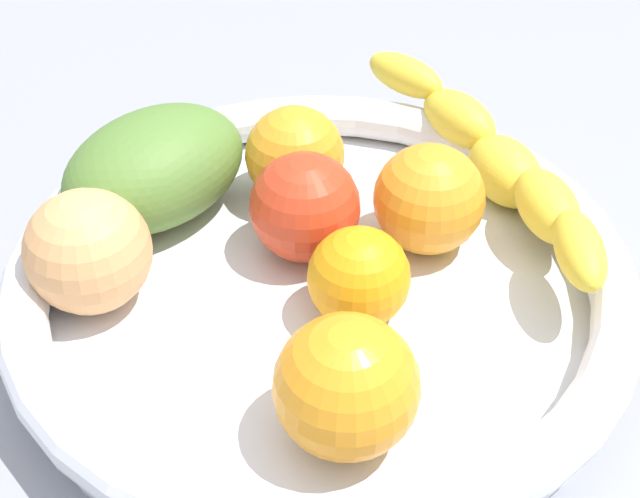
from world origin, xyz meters
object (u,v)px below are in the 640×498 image
Objects in this scene: orange_mid_left at (359,277)px; tomato_red at (305,207)px; peach_blush at (88,251)px; mango_green at (155,168)px; orange_front at (295,155)px; fruit_bowl at (320,284)px; banana_draped_left at (497,161)px; orange_mid_right at (429,199)px; orange_rear at (346,387)px.

tomato_red is (3.71, -4.84, 0.43)cm from orange_mid_left.
peach_blush reaches higher than mango_green.
fruit_bowl is at bearing 109.38° from orange_front.
fruit_bowl is 1.54× the size of banana_draped_left.
orange_mid_right reaches higher than banana_draped_left.
orange_rear is at bearing 154.76° from peach_blush.
banana_draped_left reaches higher than fruit_bowl.
orange_rear is at bearing 107.70° from orange_front.
fruit_bowl is at bearing -34.42° from orange_mid_left.
banana_draped_left is 12.26cm from orange_front.
orange_mid_left is at bearing -86.66° from orange_rear.
peach_blush is (21.18, 12.54, 0.49)cm from banana_draped_left.
mango_green reaches higher than banana_draped_left.
peach_blush reaches higher than orange_mid_left.
orange_front is 0.96× the size of tomato_red.
tomato_red is at bearing -52.56° from orange_mid_left.
mango_green is (10.80, -5.40, 2.79)cm from fruit_bowl.
fruit_bowl is 4.47cm from tomato_red.
orange_mid_right is at bearing 178.84° from mango_green.
orange_mid_right is at bearing -137.01° from fruit_bowl.
orange_rear is at bearing 79.68° from orange_mid_right.
banana_draped_left is 3.66× the size of orange_front.
fruit_bowl is 7.93cm from orange_mid_right.
orange_front is (12.15, 1.64, 0.16)cm from banana_draped_left.
fruit_bowl is 3.61cm from orange_mid_left.
orange_rear is at bearing 93.34° from orange_mid_left.
orange_mid_left is at bearing 145.58° from fruit_bowl.
orange_rear and peach_blush have the same top height.
orange_front is 0.90× the size of peach_blush.
peach_blush is (17.38, 7.67, 0.18)cm from orange_mid_right.
mango_green is (-1.14, -8.00, -0.14)cm from peach_blush.
fruit_bowl is 5.10× the size of orange_rear.
mango_green reaches higher than tomato_red.
orange_mid_right is (-5.44, -5.07, 2.76)cm from fruit_bowl.
peach_blush is at bearing 23.82° from orange_mid_right.
peach_blush is at bearing 50.38° from orange_front.
fruit_bowl is at bearing 153.46° from mango_green.
fruit_bowl is at bearing 47.11° from banana_draped_left.
orange_front is 0.95× the size of orange_mid_right.
fruit_bowl is at bearing 113.20° from tomato_red.
tomato_red is (1.40, -3.26, 2.72)cm from fruit_bowl.
banana_draped_left is at bearing -167.23° from mango_green.
fruit_bowl is 12.57cm from peach_blush.
orange_front is (2.92, -8.30, 2.61)cm from fruit_bowl.
orange_mid_left reaches higher than banana_draped_left.
orange_rear is 20.19cm from mango_green.
mango_green is 1.87× the size of tomato_red.
tomato_red is at bearing 14.82° from orange_mid_right.
orange_mid_left is at bearing 59.00° from banana_draped_left.
orange_rear reaches higher than orange_mid_right.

